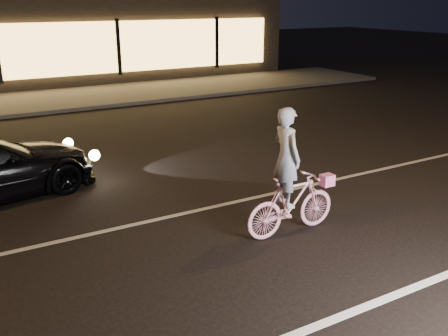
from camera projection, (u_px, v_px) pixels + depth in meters
ground at (160, 292)px, 6.17m from camera, size 90.00×90.00×0.00m
lane_stripe_far at (111, 230)px, 7.81m from camera, size 60.00×0.10×0.01m
sidewalk at (10, 104)px, 16.84m from camera, size 30.00×4.00×0.12m
cyclist at (290, 190)px, 7.49m from camera, size 1.58×0.54×1.99m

